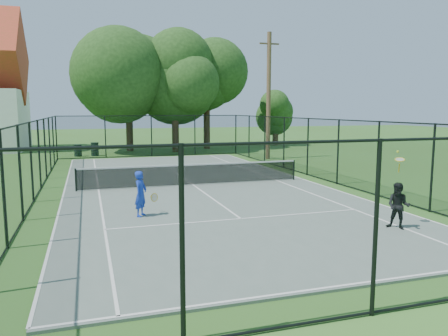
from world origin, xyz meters
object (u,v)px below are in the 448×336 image
object	(u,v)px
trash_bin_right	(95,149)
utility_pole	(269,96)
tennis_net	(193,174)
player_black	(398,206)
player_blue	(141,194)
trash_bin_left	(78,150)

from	to	relation	value
trash_bin_right	utility_pole	size ratio (longest dim) A/B	0.12
tennis_net	utility_pole	xyz separation A→B (m)	(7.48, 9.00, 3.78)
tennis_net	utility_pole	bearing A→B (deg)	50.26
trash_bin_right	player_black	xyz separation A→B (m)	(7.88, -23.36, 0.23)
utility_pole	player_blue	bearing A→B (deg)	-126.42
trash_bin_right	player_black	bearing A→B (deg)	-71.36
utility_pole	player_blue	xyz separation A→B (m)	(-10.41, -14.11, -3.57)
trash_bin_right	utility_pole	xyz separation A→B (m)	(11.46, -5.56, 3.85)
utility_pole	player_blue	world-z (taller)	utility_pole
trash_bin_left	player_blue	size ratio (longest dim) A/B	0.60
tennis_net	trash_bin_left	size ratio (longest dim) A/B	11.52
trash_bin_right	utility_pole	bearing A→B (deg)	-25.87
trash_bin_left	player_black	size ratio (longest dim) A/B	0.40
trash_bin_left	utility_pole	distance (m)	14.40
utility_pole	player_black	distance (m)	18.52
trash_bin_right	player_blue	distance (m)	19.69
trash_bin_right	player_black	size ratio (longest dim) A/B	0.45
player_black	trash_bin_left	bearing A→B (deg)	111.15
tennis_net	utility_pole	distance (m)	12.30
trash_bin_left	player_black	bearing A→B (deg)	-68.85
utility_pole	trash_bin_right	bearing A→B (deg)	154.13
tennis_net	player_blue	bearing A→B (deg)	-119.78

